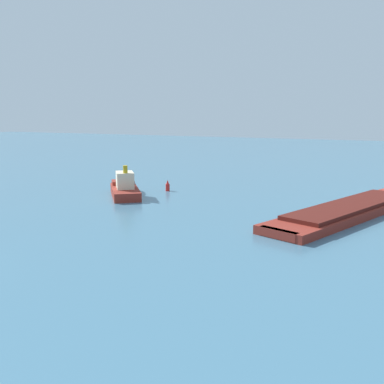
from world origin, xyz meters
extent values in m
cube|color=maroon|center=(30.58, 37.86, 0.52)|extent=(19.08, 36.42, 1.04)
cube|color=#4F1812|center=(30.04, 36.47, 1.29)|extent=(14.24, 25.84, 0.50)
cube|color=maroon|center=(24.13, 21.17, 0.57)|extent=(4.75, 2.55, 0.93)
cube|color=maroon|center=(-4.53, 35.35, 0.70)|extent=(10.12, 11.47, 1.41)
cube|color=maroon|center=(-6.93, 38.49, 1.71)|extent=(4.85, 4.75, 0.60)
cube|color=beige|center=(-4.35, 35.11, 2.71)|extent=(4.52, 4.76, 2.60)
cylinder|color=gold|center=(-3.50, 34.00, 4.61)|extent=(0.70, 0.70, 1.20)
cylinder|color=black|center=(-8.02, 39.92, 0.84)|extent=(0.74, 0.66, 0.70)
cylinder|color=red|center=(-0.55, 42.63, 0.60)|extent=(0.70, 0.70, 1.20)
cone|color=red|center=(-0.55, 42.63, 1.55)|extent=(0.49, 0.49, 0.70)
camera|label=1|loc=(35.13, -25.60, 13.65)|focal=42.25mm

